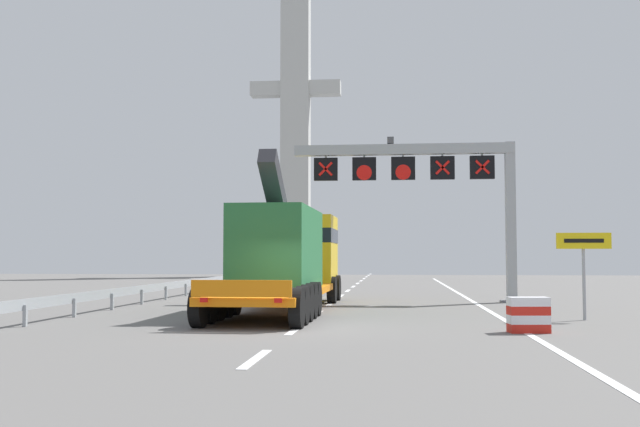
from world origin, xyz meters
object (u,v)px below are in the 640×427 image
at_px(crash_barrier_striped, 528,315).
at_px(bridge_pylon_distant, 296,121).
at_px(overhead_lane_gantry, 432,175).
at_px(heavy_haul_truck_orange, 290,255).
at_px(exit_sign_yellow, 584,253).

distance_m(crash_barrier_striped, bridge_pylon_distant, 55.58).
height_order(overhead_lane_gantry, heavy_haul_truck_orange, overhead_lane_gantry).
relative_size(heavy_haul_truck_orange, crash_barrier_striped, 13.38).
relative_size(crash_barrier_striped, bridge_pylon_distant, 0.04).
relative_size(overhead_lane_gantry, crash_barrier_striped, 9.18).
height_order(overhead_lane_gantry, bridge_pylon_distant, bridge_pylon_distant).
distance_m(heavy_haul_truck_orange, exit_sign_yellow, 10.40).
height_order(overhead_lane_gantry, exit_sign_yellow, overhead_lane_gantry).
distance_m(overhead_lane_gantry, heavy_haul_truck_orange, 7.87).
bearing_deg(bridge_pylon_distant, crash_barrier_striped, -75.83).
height_order(heavy_haul_truck_orange, crash_barrier_striped, heavy_haul_truck_orange).
bearing_deg(exit_sign_yellow, overhead_lane_gantry, 116.00).
bearing_deg(overhead_lane_gantry, bridge_pylon_distant, 105.96).
xyz_separation_m(crash_barrier_striped, bridge_pylon_distant, (-13.11, 51.90, 14.93)).
bearing_deg(exit_sign_yellow, bridge_pylon_distant, 107.82).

